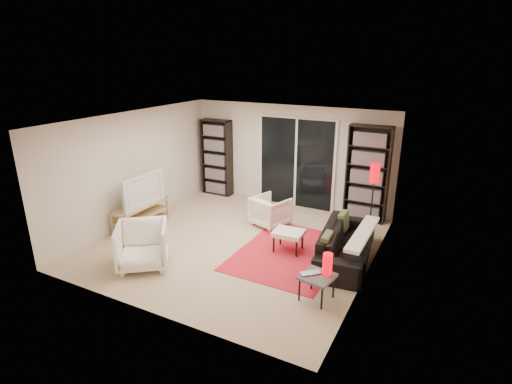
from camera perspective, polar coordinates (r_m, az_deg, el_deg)
floor at (r=7.87m, az=-2.65°, el=-7.27°), size 5.00×5.00×0.00m
wall_back at (r=9.58m, az=4.76°, el=5.15°), size 5.00×0.02×2.40m
wall_front at (r=5.55m, az=-15.91°, el=-6.00°), size 5.00×0.02×2.40m
wall_left at (r=8.89m, az=-16.89°, el=3.31°), size 0.02×5.00×2.40m
wall_right at (r=6.59m, az=16.40°, el=-2.03°), size 0.02×5.00×2.40m
ceiling at (r=7.14m, az=-2.94°, el=10.29°), size 5.00×5.00×0.02m
sliding_door at (r=9.51m, az=5.76°, el=4.09°), size 1.92×0.08×2.16m
bookshelf_left at (r=10.37m, az=-5.64°, el=4.92°), size 0.80×0.30×1.95m
bookshelf_right at (r=8.92m, az=15.63°, el=2.48°), size 0.90×0.30×2.10m
tv_stand at (r=8.82m, az=-16.03°, el=-3.16°), size 0.43×1.34×0.50m
tv at (r=8.62m, az=-16.27°, el=0.34°), size 0.16×1.16×0.67m
rug at (r=7.51m, az=4.86°, el=-8.63°), size 1.79×2.42×0.01m
sofa at (r=7.33m, az=12.80°, el=-7.19°), size 1.05×2.16×0.61m
armchair_back at (r=8.54m, az=2.07°, el=-2.74°), size 0.87×0.88×0.64m
armchair_front at (r=7.16m, az=-15.94°, el=-7.35°), size 1.17×1.18×0.78m
ottoman at (r=7.44m, az=4.66°, el=-5.97°), size 0.58×0.49×0.40m
side_table at (r=6.09m, az=8.72°, el=-12.07°), size 0.54×0.54×0.40m
laptop at (r=6.06m, az=7.99°, el=-11.60°), size 0.36×0.36×0.02m
table_lamp at (r=6.05m, az=10.18°, el=-10.07°), size 0.15×0.15×0.33m
floor_lamp at (r=8.31m, az=16.52°, el=1.68°), size 0.22×0.22×1.45m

